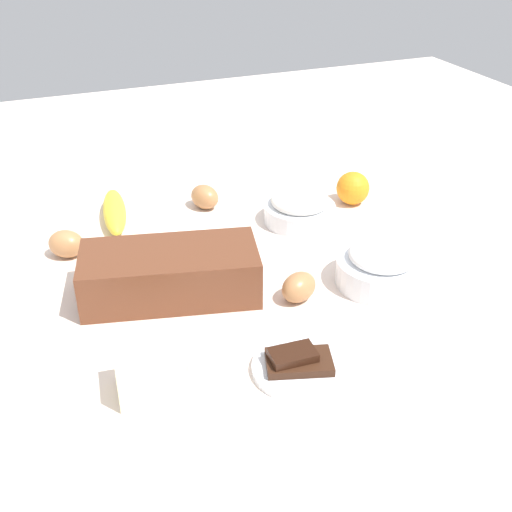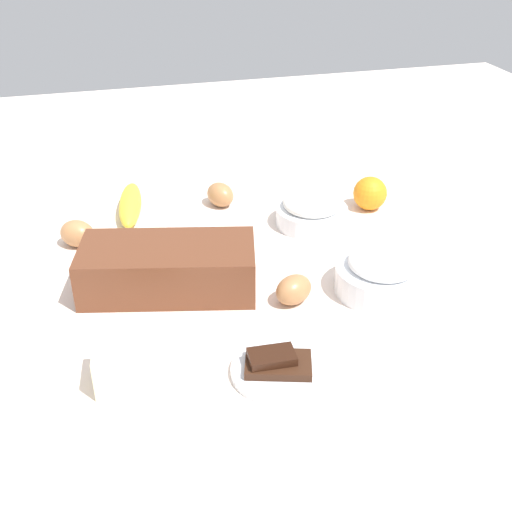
{
  "view_description": "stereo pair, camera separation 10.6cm",
  "coord_description": "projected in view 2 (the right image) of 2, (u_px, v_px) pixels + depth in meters",
  "views": [
    {
      "loc": [
        0.34,
        0.85,
        0.58
      ],
      "look_at": [
        0.0,
        0.0,
        0.04
      ],
      "focal_mm": 44.75,
      "sensor_mm": 36.0,
      "label": 1
    },
    {
      "loc": [
        0.24,
        0.88,
        0.58
      ],
      "look_at": [
        0.0,
        0.0,
        0.04
      ],
      "focal_mm": 44.75,
      "sensor_mm": 36.0,
      "label": 2
    }
  ],
  "objects": [
    {
      "name": "orange_fruit",
      "position": [
        370.0,
        193.0,
        1.29
      ],
      "size": [
        0.07,
        0.07,
        0.07
      ],
      "primitive_type": "sphere",
      "color": "orange",
      "rests_on": "ground_plane"
    },
    {
      "name": "ground_plane",
      "position": [
        256.0,
        281.0,
        1.09
      ],
      "size": [
        2.4,
        2.4,
        0.02
      ],
      "primitive_type": "cube",
      "color": "beige"
    },
    {
      "name": "chocolate_plate",
      "position": [
        277.0,
        368.0,
        0.87
      ],
      "size": [
        0.13,
        0.13,
        0.03
      ],
      "color": "white",
      "rests_on": "ground_plane"
    },
    {
      "name": "flour_bowl",
      "position": [
        312.0,
        210.0,
        1.23
      ],
      "size": [
        0.14,
        0.14,
        0.07
      ],
      "color": "white",
      "rests_on": "ground_plane"
    },
    {
      "name": "butter_block",
      "position": [
        129.0,
        365.0,
        0.84
      ],
      "size": [
        0.1,
        0.07,
        0.06
      ],
      "primitive_type": "cube",
      "rotation": [
        0.0,
        0.0,
        -0.12
      ],
      "color": "#F4EDB2",
      "rests_on": "ground_plane"
    },
    {
      "name": "banana",
      "position": [
        130.0,
        204.0,
        1.28
      ],
      "size": [
        0.07,
        0.19,
        0.04
      ],
      "primitive_type": "ellipsoid",
      "rotation": [
        0.0,
        0.0,
        1.43
      ],
      "color": "yellow",
      "rests_on": "ground_plane"
    },
    {
      "name": "egg_loose",
      "position": [
        77.0,
        233.0,
        1.16
      ],
      "size": [
        0.08,
        0.08,
        0.05
      ],
      "primitive_type": "ellipsoid",
      "rotation": [
        0.0,
        1.57,
        2.55
      ],
      "color": "#B57A4A",
      "rests_on": "ground_plane"
    },
    {
      "name": "loaf_pan",
      "position": [
        168.0,
        266.0,
        1.04
      ],
      "size": [
        0.3,
        0.19,
        0.08
      ],
      "rotation": [
        0.0,
        0.0,
        -0.23
      ],
      "color": "brown",
      "rests_on": "ground_plane"
    },
    {
      "name": "sugar_bowl",
      "position": [
        382.0,
        273.0,
        1.03
      ],
      "size": [
        0.15,
        0.15,
        0.07
      ],
      "color": "white",
      "rests_on": "ground_plane"
    },
    {
      "name": "egg_near_butter",
      "position": [
        294.0,
        290.0,
        1.01
      ],
      "size": [
        0.08,
        0.07,
        0.05
      ],
      "primitive_type": "ellipsoid",
      "rotation": [
        0.0,
        1.57,
        0.49
      ],
      "color": "#AA7345",
      "rests_on": "ground_plane"
    },
    {
      "name": "egg_beside_bowl",
      "position": [
        221.0,
        195.0,
        1.31
      ],
      "size": [
        0.07,
        0.08,
        0.05
      ],
      "primitive_type": "ellipsoid",
      "rotation": [
        0.0,
        1.57,
        1.99
      ],
      "color": "#AD7547",
      "rests_on": "ground_plane"
    }
  ]
}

